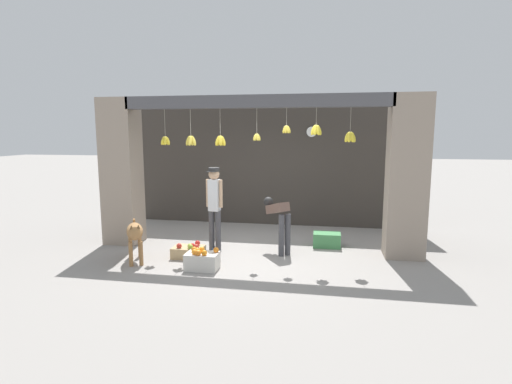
{
  "coord_description": "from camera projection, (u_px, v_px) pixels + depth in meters",
  "views": [
    {
      "loc": [
        1.37,
        -7.36,
        2.32
      ],
      "look_at": [
        0.0,
        0.37,
        1.14
      ],
      "focal_mm": 28.0,
      "sensor_mm": 36.0,
      "label": 1
    }
  ],
  "objects": [
    {
      "name": "storefront_awning",
      "position": [
        255.0,
        105.0,
        7.44
      ],
      "size": [
        5.06,
        0.29,
        0.96
      ],
      "color": "#4C4C51"
    },
    {
      "name": "shop_back_wall",
      "position": [
        271.0,
        165.0,
        10.01
      ],
      "size": [
        6.96,
        0.12,
        3.01
      ],
      "primitive_type": "cube",
      "color": "#38332D",
      "rests_on": "ground_plane"
    },
    {
      "name": "ground_plane",
      "position": [
        253.0,
        253.0,
        7.75
      ],
      "size": [
        60.0,
        60.0,
        0.0
      ],
      "primitive_type": "plane",
      "color": "gray"
    },
    {
      "name": "worker_stooping",
      "position": [
        279.0,
        218.0,
        7.69
      ],
      "size": [
        0.6,
        0.7,
        1.04
      ],
      "rotation": [
        0.0,
        0.0,
        0.65
      ],
      "color": "#424247",
      "rests_on": "ground_plane"
    },
    {
      "name": "fruit_crate_apples",
      "position": [
        189.0,
        251.0,
        7.46
      ],
      "size": [
        0.57,
        0.4,
        0.29
      ],
      "color": "tan",
      "rests_on": "ground_plane"
    },
    {
      "name": "dog",
      "position": [
        135.0,
        233.0,
        7.13
      ],
      "size": [
        0.62,
        0.96,
        0.76
      ],
      "rotation": [
        0.0,
        0.0,
        -1.08
      ],
      "color": "#9E7042",
      "rests_on": "ground_plane"
    },
    {
      "name": "water_bottle",
      "position": [
        214.0,
        255.0,
        7.17
      ],
      "size": [
        0.07,
        0.07,
        0.29
      ],
      "color": "#2D60AD",
      "rests_on": "ground_plane"
    },
    {
      "name": "shopkeeper",
      "position": [
        214.0,
        202.0,
        7.72
      ],
      "size": [
        0.34,
        0.28,
        1.65
      ],
      "rotation": [
        0.0,
        0.0,
        2.98
      ],
      "color": "#424247",
      "rests_on": "ground_plane"
    },
    {
      "name": "fruit_crate_oranges",
      "position": [
        202.0,
        260.0,
        6.8
      ],
      "size": [
        0.55,
        0.36,
        0.37
      ],
      "color": "silver",
      "rests_on": "ground_plane"
    },
    {
      "name": "shop_pillar_left",
      "position": [
        122.0,
        172.0,
        8.31
      ],
      "size": [
        0.7,
        0.6,
        3.01
      ],
      "primitive_type": "cube",
      "color": "gray",
      "rests_on": "ground_plane"
    },
    {
      "name": "shop_pillar_right",
      "position": [
        407.0,
        177.0,
        7.33
      ],
      "size": [
        0.7,
        0.6,
        3.01
      ],
      "primitive_type": "cube",
      "color": "gray",
      "rests_on": "ground_plane"
    },
    {
      "name": "produce_box_green",
      "position": [
        327.0,
        240.0,
        8.15
      ],
      "size": [
        0.55,
        0.37,
        0.29
      ],
      "primitive_type": "cube",
      "color": "#42844C",
      "rests_on": "ground_plane"
    },
    {
      "name": "wall_clock",
      "position": [
        312.0,
        132.0,
        9.64
      ],
      "size": [
        0.26,
        0.03,
        0.26
      ],
      "color": "black"
    }
  ]
}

